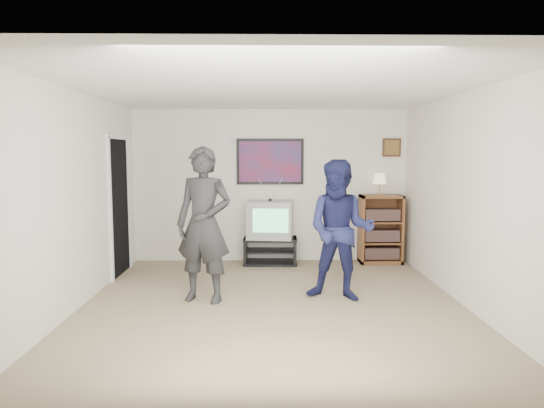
{
  "coord_description": "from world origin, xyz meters",
  "views": [
    {
      "loc": [
        -0.1,
        -5.49,
        1.79
      ],
      "look_at": [
        0.0,
        0.59,
        1.15
      ],
      "focal_mm": 32.0,
      "sensor_mm": 36.0,
      "label": 1
    }
  ],
  "objects_px": {
    "crt_television": "(270,219)",
    "media_stand": "(270,251)",
    "person_short": "(340,230)",
    "bookshelf": "(381,229)",
    "person_tall": "(204,225)"
  },
  "relations": [
    {
      "from": "crt_television",
      "to": "media_stand",
      "type": "bearing_deg",
      "value": -173.56
    },
    {
      "from": "crt_television",
      "to": "person_short",
      "type": "relative_size",
      "value": 0.41
    },
    {
      "from": "crt_television",
      "to": "bookshelf",
      "type": "height_order",
      "value": "bookshelf"
    },
    {
      "from": "media_stand",
      "to": "person_tall",
      "type": "relative_size",
      "value": 0.47
    },
    {
      "from": "crt_television",
      "to": "bookshelf",
      "type": "xyz_separation_m",
      "value": [
        1.8,
        0.05,
        -0.17
      ]
    },
    {
      "from": "media_stand",
      "to": "person_tall",
      "type": "xyz_separation_m",
      "value": [
        -0.82,
        -1.96,
        0.72
      ]
    },
    {
      "from": "media_stand",
      "to": "crt_television",
      "type": "relative_size",
      "value": 1.24
    },
    {
      "from": "crt_television",
      "to": "person_short",
      "type": "bearing_deg",
      "value": -60.38
    },
    {
      "from": "person_tall",
      "to": "person_short",
      "type": "distance_m",
      "value": 1.65
    },
    {
      "from": "bookshelf",
      "to": "media_stand",
      "type": "bearing_deg",
      "value": -178.41
    },
    {
      "from": "media_stand",
      "to": "crt_television",
      "type": "distance_m",
      "value": 0.51
    },
    {
      "from": "bookshelf",
      "to": "person_tall",
      "type": "relative_size",
      "value": 0.59
    },
    {
      "from": "person_tall",
      "to": "person_short",
      "type": "bearing_deg",
      "value": 16.24
    },
    {
      "from": "person_tall",
      "to": "person_short",
      "type": "height_order",
      "value": "person_tall"
    },
    {
      "from": "bookshelf",
      "to": "person_tall",
      "type": "height_order",
      "value": "person_tall"
    }
  ]
}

